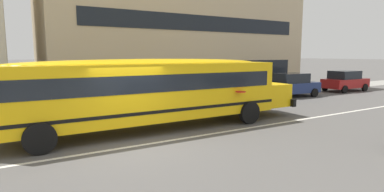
% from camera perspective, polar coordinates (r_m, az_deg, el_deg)
% --- Properties ---
extents(ground_plane, '(400.00, 400.00, 0.00)m').
position_cam_1_polar(ground_plane, '(10.12, -10.28, -9.12)').
color(ground_plane, '#54514F').
extents(sidewalk_far, '(120.00, 3.00, 0.01)m').
position_cam_1_polar(sidewalk_far, '(17.75, -19.53, -2.15)').
color(sidewalk_far, gray).
rests_on(sidewalk_far, ground_plane).
extents(lane_centreline, '(110.00, 0.16, 0.01)m').
position_cam_1_polar(lane_centreline, '(10.12, -10.28, -9.11)').
color(lane_centreline, silver).
rests_on(lane_centreline, ground_plane).
extents(school_bus, '(12.31, 2.95, 2.75)m').
position_cam_1_polar(school_bus, '(12.01, -6.77, 1.56)').
color(school_bus, yellow).
rests_on(school_bus, ground_plane).
extents(parked_car_red_by_lamppost, '(3.93, 1.94, 1.64)m').
position_cam_1_polar(parked_car_red_by_lamppost, '(27.38, 26.60, 2.57)').
color(parked_car_red_by_lamppost, maroon).
rests_on(parked_car_red_by_lamppost, ground_plane).
extents(parked_car_dark_blue_beside_sign, '(3.98, 2.04, 1.64)m').
position_cam_1_polar(parked_car_dark_blue_beside_sign, '(22.25, 17.99, 2.01)').
color(parked_car_dark_blue_beside_sign, navy).
rests_on(parked_car_dark_blue_beside_sign, ground_plane).
extents(apartment_block_far_centre, '(20.64, 9.86, 13.30)m').
position_cam_1_polar(apartment_block_far_centre, '(26.80, -3.66, 15.72)').
color(apartment_block_far_centre, '#C6B28E').
rests_on(apartment_block_far_centre, ground_plane).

